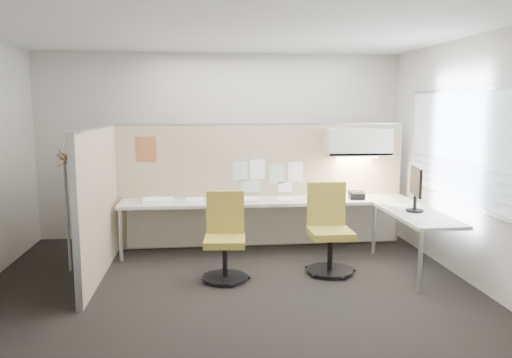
{
  "coord_description": "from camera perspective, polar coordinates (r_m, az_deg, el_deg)",
  "views": [
    {
      "loc": [
        -0.26,
        -5.43,
        2.01
      ],
      "look_at": [
        0.4,
        0.8,
        1.09
      ],
      "focal_mm": 35.0,
      "sensor_mm": 36.0,
      "label": 1
    }
  ],
  "objects": [
    {
      "name": "paper_stack_6",
      "position": [
        6.87,
        -11.86,
        -2.4
      ],
      "size": [
        0.26,
        0.32,
        0.05
      ],
      "primitive_type": "cube",
      "rotation": [
        0.0,
        0.0,
        0.1
      ],
      "color": "white",
      "rests_on": "desk"
    },
    {
      "name": "poster",
      "position": [
        7.06,
        -12.45,
        3.34
      ],
      "size": [
        0.28,
        0.0,
        0.35
      ],
      "primitive_type": "cube",
      "color": "orange",
      "rests_on": "partition_back"
    },
    {
      "name": "floor",
      "position": [
        5.8,
        -3.14,
        -12.03
      ],
      "size": [
        5.5,
        4.5,
        0.01
      ],
      "primitive_type": "cube",
      "color": "black",
      "rests_on": "ground"
    },
    {
      "name": "coat_hook",
      "position": [
        5.14,
        -20.89,
        1.11
      ],
      "size": [
        0.18,
        0.46,
        1.38
      ],
      "color": "silver",
      "rests_on": "partition_left"
    },
    {
      "name": "phone",
      "position": [
        7.08,
        11.4,
        -1.83
      ],
      "size": [
        0.22,
        0.21,
        0.12
      ],
      "rotation": [
        0.0,
        0.0,
        -0.07
      ],
      "color": "black",
      "rests_on": "desk"
    },
    {
      "name": "wall_right",
      "position": [
        6.24,
        22.87,
        2.05
      ],
      "size": [
        0.02,
        4.5,
        2.8
      ],
      "primitive_type": "cube",
      "color": "beige",
      "rests_on": "ground"
    },
    {
      "name": "overhead_bin",
      "position": [
        7.17,
        11.55,
        4.16
      ],
      "size": [
        0.9,
        0.36,
        0.38
      ],
      "primitive_type": "cube",
      "color": "beige",
      "rests_on": "partition_back"
    },
    {
      "name": "partition_back",
      "position": [
        7.17,
        0.54,
        -0.79
      ],
      "size": [
        4.1,
        0.06,
        1.75
      ],
      "primitive_type": "cube",
      "color": "tan",
      "rests_on": "floor"
    },
    {
      "name": "window_pane",
      "position": [
        6.21,
        22.75,
        3.43
      ],
      "size": [
        0.01,
        2.8,
        1.3
      ],
      "primitive_type": "cube",
      "color": "#A3B3BD",
      "rests_on": "wall_right"
    },
    {
      "name": "chair_right",
      "position": [
        6.16,
        8.32,
        -5.97
      ],
      "size": [
        0.56,
        0.56,
        1.07
      ],
      "rotation": [
        0.0,
        0.0,
        -0.01
      ],
      "color": "black",
      "rests_on": "floor"
    },
    {
      "name": "tape_dispenser",
      "position": [
        7.14,
        10.99,
        -1.91
      ],
      "size": [
        0.11,
        0.08,
        0.06
      ],
      "primitive_type": "cube",
      "rotation": [
        0.0,
        0.0,
        -0.23
      ],
      "color": "black",
      "rests_on": "desk"
    },
    {
      "name": "paper_stack_3",
      "position": [
        6.92,
        3.38,
        -2.28
      ],
      "size": [
        0.28,
        0.34,
        0.02
      ],
      "primitive_type": "cube",
      "rotation": [
        0.0,
        0.0,
        -0.19
      ],
      "color": "white",
      "rests_on": "desk"
    },
    {
      "name": "paper_stack_0",
      "position": [
        6.87,
        -10.37,
        -2.39
      ],
      "size": [
        0.26,
        0.32,
        0.04
      ],
      "primitive_type": "cube",
      "rotation": [
        0.0,
        0.0,
        0.11
      ],
      "color": "white",
      "rests_on": "desk"
    },
    {
      "name": "desk",
      "position": [
        6.81,
        4.18,
        -3.63
      ],
      "size": [
        4.0,
        2.07,
        0.73
      ],
      "color": "beige",
      "rests_on": "floor"
    },
    {
      "name": "paper_stack_5",
      "position": [
        6.69,
        15.63,
        -2.93
      ],
      "size": [
        0.32,
        0.36,
        0.02
      ],
      "primitive_type": "cube",
      "rotation": [
        0.0,
        0.0,
        0.35
      ],
      "color": "white",
      "rests_on": "desk"
    },
    {
      "name": "paper_stack_2",
      "position": [
        6.77,
        -0.65,
        -2.39
      ],
      "size": [
        0.24,
        0.31,
        0.04
      ],
      "primitive_type": "cube",
      "rotation": [
        0.0,
        0.0,
        0.04
      ],
      "color": "white",
      "rests_on": "desk"
    },
    {
      "name": "task_light_strip",
      "position": [
        7.19,
        11.5,
        2.49
      ],
      "size": [
        0.6,
        0.06,
        0.02
      ],
      "primitive_type": "cube",
      "color": "#FFEABF",
      "rests_on": "overhead_bin"
    },
    {
      "name": "chair_left",
      "position": [
        5.88,
        -3.56,
        -6.91
      ],
      "size": [
        0.53,
        0.54,
        1.0
      ],
      "rotation": [
        0.0,
        0.0,
        -0.08
      ],
      "color": "black",
      "rests_on": "floor"
    },
    {
      "name": "wall_front",
      "position": [
        3.25,
        -1.31,
        -2.54
      ],
      "size": [
        5.5,
        0.02,
        2.8
      ],
      "primitive_type": "cube",
      "color": "beige",
      "rests_on": "ground"
    },
    {
      "name": "paper_stack_4",
      "position": [
        6.91,
        7.16,
        -2.3
      ],
      "size": [
        0.27,
        0.33,
        0.03
      ],
      "primitive_type": "cube",
      "rotation": [
        0.0,
        0.0,
        0.15
      ],
      "color": "white",
      "rests_on": "desk"
    },
    {
      "name": "wall_back",
      "position": [
        7.71,
        -4.09,
        3.77
      ],
      "size": [
        5.5,
        0.02,
        2.8
      ],
      "primitive_type": "cube",
      "color": "beige",
      "rests_on": "ground"
    },
    {
      "name": "monitor",
      "position": [
        6.36,
        17.79,
        -0.83
      ],
      "size": [
        0.21,
        0.51,
        0.54
      ],
      "rotation": [
        0.0,
        0.0,
        1.37
      ],
      "color": "black",
      "rests_on": "desk"
    },
    {
      "name": "partition_left",
      "position": [
        6.16,
        -17.54,
        -2.69
      ],
      "size": [
        0.06,
        2.2,
        1.75
      ],
      "primitive_type": "cube",
      "color": "tan",
      "rests_on": "floor"
    },
    {
      "name": "paper_stack_1",
      "position": [
        6.88,
        -7.04,
        -2.37
      ],
      "size": [
        0.24,
        0.3,
        0.02
      ],
      "primitive_type": "cube",
      "rotation": [
        0.0,
        0.0,
        -0.02
      ],
      "color": "white",
      "rests_on": "desk"
    },
    {
      "name": "pinned_papers",
      "position": [
        7.12,
        1.21,
        0.44
      ],
      "size": [
        1.01,
        0.0,
        0.47
      ],
      "color": "#8CBF8C",
      "rests_on": "partition_back"
    },
    {
      "name": "stapler",
      "position": [
        7.2,
        8.79,
        -1.81
      ],
      "size": [
        0.14,
        0.05,
        0.05
      ],
      "primitive_type": "cube",
      "rotation": [
        0.0,
        0.0,
        0.06
      ],
      "color": "black",
      "rests_on": "desk"
    },
    {
      "name": "ceiling",
      "position": [
        5.49,
        -3.39,
        16.62
      ],
      "size": [
        5.5,
        4.5,
        0.01
      ],
      "primitive_type": "cube",
      "color": "white",
      "rests_on": "wall_back"
    }
  ]
}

